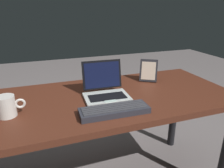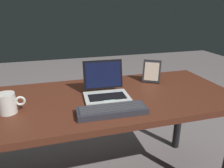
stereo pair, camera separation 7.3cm
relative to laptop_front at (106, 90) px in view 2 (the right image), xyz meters
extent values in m
cube|color=#4E2416|center=(-0.09, 0.00, -0.06)|extent=(1.75, 0.69, 0.03)
cylinder|color=black|center=(0.72, 0.28, -0.41)|extent=(0.06, 0.06, 0.67)
cube|color=#BBC1BC|center=(0.00, -0.03, -0.03)|extent=(0.26, 0.19, 0.02)
cube|color=black|center=(0.00, -0.04, -0.02)|extent=(0.21, 0.11, 0.00)
cube|color=#B3CCC0|center=(0.00, -0.10, -0.02)|extent=(0.07, 0.03, 0.00)
cube|color=black|center=(0.00, 0.07, 0.07)|extent=(0.24, 0.05, 0.17)
cube|color=black|center=(0.00, 0.07, 0.07)|extent=(0.22, 0.04, 0.15)
cube|color=#4CF259|center=(0.00, 0.07, 0.05)|extent=(0.20, 0.01, 0.01)
cube|color=#2B2C35|center=(-0.02, -0.21, -0.03)|extent=(0.35, 0.12, 0.03)
cube|color=#38383D|center=(-0.02, -0.25, -0.01)|extent=(0.32, 0.02, 0.00)
cube|color=#38383D|center=(-0.02, -0.23, -0.01)|extent=(0.32, 0.02, 0.00)
cube|color=#38383D|center=(-0.02, -0.21, -0.01)|extent=(0.32, 0.02, 0.00)
cube|color=#38383D|center=(-0.02, -0.20, -0.01)|extent=(0.32, 0.02, 0.00)
cube|color=#38383D|center=(-0.02, -0.18, -0.01)|extent=(0.32, 0.02, 0.00)
cube|color=#242429|center=(0.37, 0.16, 0.04)|extent=(0.13, 0.11, 0.15)
cube|color=beige|center=(0.37, 0.15, 0.04)|extent=(0.10, 0.08, 0.12)
cube|color=#242429|center=(0.39, 0.19, -0.03)|extent=(0.02, 0.02, 0.03)
cylinder|color=silver|center=(-0.52, -0.07, 0.01)|extent=(0.09, 0.09, 0.10)
torus|color=silver|center=(-0.46, -0.07, 0.02)|extent=(0.05, 0.01, 0.05)
camera|label=1|loc=(-0.35, -1.09, 0.46)|focal=33.84mm
camera|label=2|loc=(-0.28, -1.11, 0.46)|focal=33.84mm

